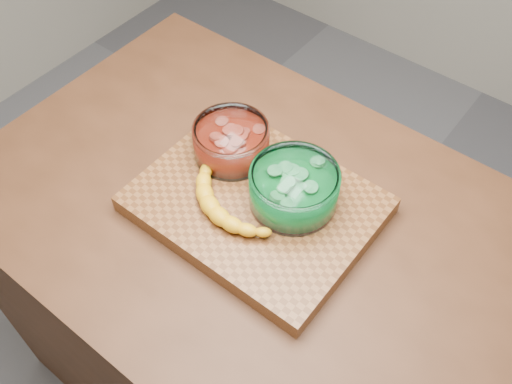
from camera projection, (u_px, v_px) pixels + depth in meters
The scene contains 6 objects.
ground at pixel (256, 377), 1.85m from camera, with size 3.50×3.50×0.00m, color slate.
counter at pixel (256, 313), 1.50m from camera, with size 1.20×0.80×0.90m, color #4A2916.
cutting_board at pixel (256, 205), 1.13m from camera, with size 0.45×0.35×0.04m, color brown.
bowl_red at pixel (231, 142), 1.16m from camera, with size 0.16×0.16×0.07m.
bowl_green at pixel (294, 188), 1.08m from camera, with size 0.17×0.17×0.08m.
banana at pixel (233, 198), 1.10m from camera, with size 0.25×0.16×0.04m, color gold, non-canonical shape.
Camera 1 is at (0.42, -0.54, 1.82)m, focal length 40.00 mm.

